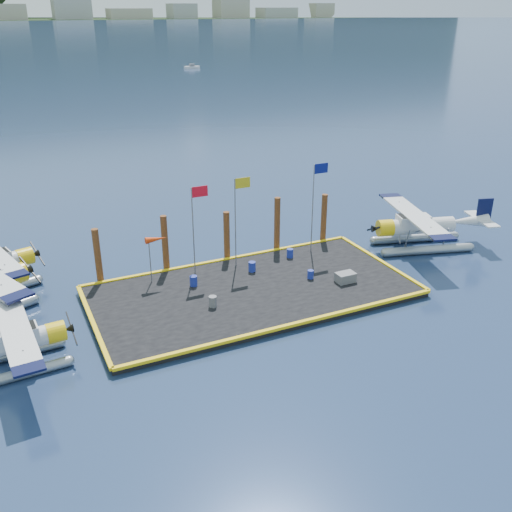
% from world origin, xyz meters
% --- Properties ---
extents(ground, '(4000.00, 4000.00, 0.00)m').
position_xyz_m(ground, '(0.00, 0.00, 0.00)').
color(ground, '#19284B').
rests_on(ground, ground).
extents(dock, '(20.00, 10.00, 0.40)m').
position_xyz_m(dock, '(0.00, 0.00, 0.20)').
color(dock, black).
rests_on(dock, ground).
extents(dock_bumpers, '(20.25, 10.25, 0.18)m').
position_xyz_m(dock_bumpers, '(0.00, 0.00, 0.49)').
color(dock_bumpers, yellow).
rests_on(dock_bumpers, dock).
extents(far_backdrop, '(3050.00, 2050.00, 810.00)m').
position_xyz_m(far_backdrop, '(239.91, 1737.52, 9.45)').
color(far_backdrop, black).
rests_on(far_backdrop, ground).
extents(seaplane_a, '(8.04, 8.86, 3.14)m').
position_xyz_m(seaplane_a, '(-14.35, -2.29, 1.37)').
color(seaplane_a, gray).
rests_on(seaplane_a, ground).
extents(seaplane_d, '(9.61, 10.33, 3.68)m').
position_xyz_m(seaplane_d, '(14.48, 1.67, 1.60)').
color(seaplane_d, gray).
rests_on(seaplane_d, ground).
extents(drum_0, '(0.48, 0.48, 0.68)m').
position_xyz_m(drum_0, '(-3.22, 2.04, 0.74)').
color(drum_0, navy).
rests_on(drum_0, dock).
extents(drum_1, '(0.41, 0.41, 0.58)m').
position_xyz_m(drum_1, '(4.12, -0.22, 0.69)').
color(drum_1, navy).
rests_on(drum_1, dock).
extents(drum_3, '(0.48, 0.48, 0.67)m').
position_xyz_m(drum_3, '(-3.11, -1.07, 0.74)').
color(drum_3, '#5C5B61').
rests_on(drum_3, dock).
extents(drum_4, '(0.46, 0.46, 0.64)m').
position_xyz_m(drum_4, '(4.54, 3.42, 0.72)').
color(drum_4, navy).
rests_on(drum_4, dock).
extents(drum_5, '(0.49, 0.49, 0.68)m').
position_xyz_m(drum_5, '(1.10, 2.43, 0.74)').
color(drum_5, navy).
rests_on(drum_5, dock).
extents(crate, '(1.24, 0.83, 0.62)m').
position_xyz_m(crate, '(5.94, -1.61, 0.71)').
color(crate, '#5C5B61').
rests_on(crate, dock).
extents(flagpole_red, '(1.14, 0.08, 6.00)m').
position_xyz_m(flagpole_red, '(-2.29, 3.80, 4.40)').
color(flagpole_red, gray).
rests_on(flagpole_red, dock).
extents(flagpole_yellow, '(1.14, 0.08, 6.20)m').
position_xyz_m(flagpole_yellow, '(0.70, 3.80, 4.51)').
color(flagpole_yellow, gray).
rests_on(flagpole_yellow, dock).
extents(flagpole_blue, '(1.14, 0.08, 6.50)m').
position_xyz_m(flagpole_blue, '(6.70, 3.80, 4.69)').
color(flagpole_blue, gray).
rests_on(flagpole_blue, dock).
extents(windsock, '(1.40, 0.44, 3.12)m').
position_xyz_m(windsock, '(-5.03, 3.80, 3.23)').
color(windsock, gray).
rests_on(windsock, dock).
extents(piling_0, '(0.44, 0.44, 4.00)m').
position_xyz_m(piling_0, '(-8.50, 5.40, 2.00)').
color(piling_0, '#4C2915').
rests_on(piling_0, ground).
extents(piling_1, '(0.44, 0.44, 4.20)m').
position_xyz_m(piling_1, '(-4.00, 5.40, 2.10)').
color(piling_1, '#4C2915').
rests_on(piling_1, ground).
extents(piling_2, '(0.44, 0.44, 3.80)m').
position_xyz_m(piling_2, '(0.50, 5.40, 1.90)').
color(piling_2, '#4C2915').
rests_on(piling_2, ground).
extents(piling_3, '(0.44, 0.44, 4.30)m').
position_xyz_m(piling_3, '(4.50, 5.40, 2.15)').
color(piling_3, '#4C2915').
rests_on(piling_3, ground).
extents(piling_4, '(0.44, 0.44, 4.00)m').
position_xyz_m(piling_4, '(8.50, 5.40, 2.00)').
color(piling_4, '#4C2915').
rests_on(piling_4, ground).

